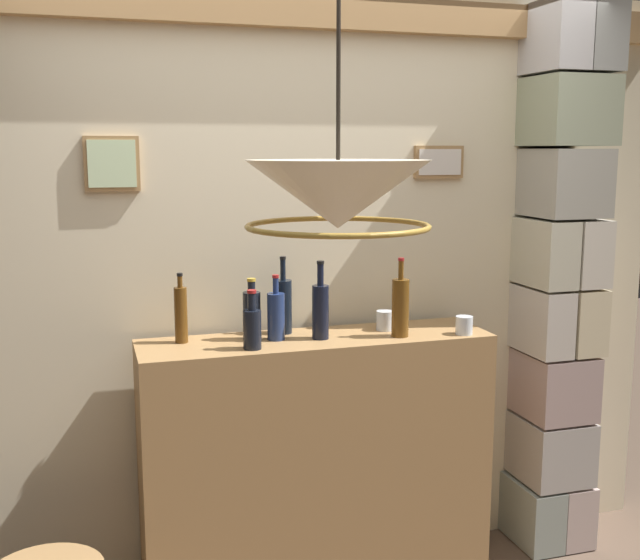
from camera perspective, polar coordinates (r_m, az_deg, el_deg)
name	(u,v)px	position (r m, az deg, el deg)	size (l,w,h in m)	color
panelled_rear_partition	(299,270)	(3.40, -1.57, 0.78)	(3.55, 0.15, 2.59)	beige
stone_pillar	(556,283)	(3.76, 17.03, -0.23)	(0.34, 0.39, 2.52)	gray
bar_shelf_unit	(317,466)	(3.38, -0.25, -13.57)	(1.47, 0.38, 1.12)	#9E7547
liquor_bottle_port	(400,307)	(3.21, 5.96, -1.97)	(0.07, 0.07, 0.33)	brown
liquor_bottle_rye	(320,310)	(3.15, 0.03, -2.21)	(0.07, 0.07, 0.32)	black
liquor_bottle_sherry	(276,315)	(3.14, -3.28, -2.62)	(0.07, 0.07, 0.27)	navy
liquor_bottle_vodka	(252,327)	(3.01, -5.04, -3.47)	(0.07, 0.07, 0.23)	black
liquor_bottle_scotch	(283,305)	(3.25, -2.74, -1.87)	(0.07, 0.07, 0.33)	black
liquor_bottle_amaro	(181,314)	(3.14, -10.25, -2.47)	(0.05, 0.05, 0.28)	#5C3913
liquor_bottle_mezcal	(252,314)	(3.16, -5.07, -2.54)	(0.07, 0.07, 0.25)	black
glass_tumbler_rocks	(385,321)	(3.33, 4.81, -3.00)	(0.07, 0.07, 0.08)	silver
glass_tumbler_highball	(464,325)	(3.30, 10.61, -3.31)	(0.07, 0.07, 0.08)	silver
pendant_lamp	(338,197)	(2.16, 1.34, 6.17)	(0.52, 0.52, 0.63)	#EFE5C6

